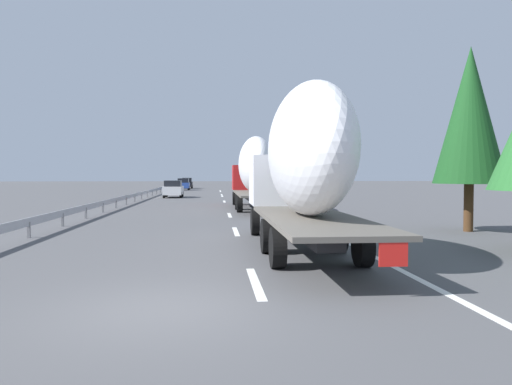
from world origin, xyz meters
The scene contains 18 objects.
ground_plane centered at (40.00, 0.00, 0.00)m, with size 260.00×260.00×0.00m, color #4C4C4F.
lane_stripe_0 centered at (2.00, -1.80, 0.00)m, with size 3.20×0.20×0.01m, color white.
lane_stripe_1 centered at (11.71, -1.80, 0.00)m, with size 3.20×0.20×0.01m, color white.
lane_stripe_2 centered at (19.94, -1.80, 0.00)m, with size 3.20×0.20×0.01m, color white.
lane_stripe_3 centered at (34.62, -1.80, 0.00)m, with size 3.20×0.20×0.01m, color white.
lane_stripe_4 centered at (45.34, -1.80, 0.00)m, with size 3.20×0.20×0.01m, color white.
lane_stripe_5 centered at (49.36, -1.80, 0.00)m, with size 3.20×0.20×0.01m, color white.
lane_stripe_6 centered at (60.59, -1.80, 0.00)m, with size 3.20×0.20×0.01m, color white.
lane_stripe_7 centered at (64.16, -1.80, 0.00)m, with size 3.20×0.20×0.01m, color white.
edge_line_right centered at (45.00, -5.50, 0.00)m, with size 110.00×0.20×0.01m, color white.
truck_lead centered at (24.35, -3.60, 2.68)m, with size 14.37×2.55×4.85m.
truck_trailing centered at (6.13, -3.60, 2.74)m, with size 12.49×2.55×4.95m.
car_black_suv centered at (76.93, 3.71, 0.93)m, with size 4.25×1.76×1.83m.
car_blue_sedan centered at (67.52, 3.79, 0.92)m, with size 4.18×1.82×1.81m.
car_white_van centered at (42.63, 3.30, 0.90)m, with size 4.07×1.89×1.77m.
road_sign centered at (43.00, -6.70, 2.16)m, with size 0.10×0.90×3.12m.
tree_1 centered at (10.92, -11.46, 4.80)m, with size 2.91×2.91×7.66m.
guardrail_median centered at (43.00, 6.00, 0.58)m, with size 94.00×0.10×0.76m.
Camera 1 is at (-8.59, -0.91, 2.36)m, focal length 34.42 mm.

